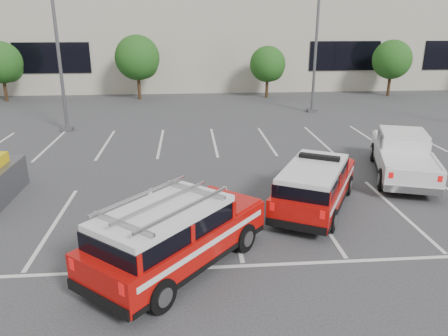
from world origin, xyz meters
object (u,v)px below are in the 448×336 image
at_px(tree_left, 3,64).
at_px(ladder_suv, 175,239).
at_px(light_pole_left, 56,34).
at_px(white_pickup, 402,159).
at_px(tree_mid_left, 139,59).
at_px(convention_building, 201,32).
at_px(tree_right, 393,61).
at_px(light_pole_mid, 317,31).
at_px(tree_mid_right, 269,65).
at_px(fire_chief_suv, 315,188).

distance_m(tree_left, ladder_suv, 28.18).
distance_m(light_pole_left, white_pickup, 17.95).
bearing_deg(ladder_suv, tree_mid_left, 138.22).
xyz_separation_m(convention_building, light_pole_left, (-8.18, -19.86, 0.47)).
xyz_separation_m(tree_left, light_pole_left, (6.91, -10.05, 2.41)).
distance_m(convention_building, tree_right, 17.96).
bearing_deg(ladder_suv, light_pole_mid, 105.98).
height_order(light_pole_left, light_pole_mid, same).
bearing_deg(tree_mid_right, tree_right, 0.00).
height_order(convention_building, ladder_suv, convention_building).
bearing_deg(tree_mid_left, convention_building, 62.60).
relative_size(convention_building, tree_mid_right, 15.04).
bearing_deg(white_pickup, tree_mid_left, 140.95).
xyz_separation_m(convention_building, tree_mid_left, (-5.09, -9.82, -1.68)).
distance_m(tree_mid_right, light_pole_mid, 6.88).
bearing_deg(white_pickup, fire_chief_suv, -128.26).
relative_size(tree_mid_right, light_pole_left, 0.39).
xyz_separation_m(tree_left, light_pole_mid, (21.91, -6.05, 2.41)).
bearing_deg(light_pole_left, fire_chief_suv, -47.00).
distance_m(convention_building, tree_mid_right, 11.20).
height_order(tree_left, light_pole_left, light_pole_left).
bearing_deg(convention_building, tree_left, -146.95).
relative_size(convention_building, tree_mid_left, 12.38).
bearing_deg(tree_mid_right, fire_chief_suv, -96.24).
relative_size(tree_left, light_pole_left, 0.43).
bearing_deg(tree_left, white_pickup, -40.39).
bearing_deg(tree_mid_right, light_pole_mid, -72.48).
distance_m(tree_left, tree_right, 30.00).
relative_size(tree_left, light_pole_mid, 0.43).
distance_m(tree_left, fire_chief_suv, 27.93).
bearing_deg(white_pickup, light_pole_left, 168.44).
height_order(tree_mid_right, light_pole_left, light_pole_left).
bearing_deg(convention_building, tree_mid_left, -117.40).
xyz_separation_m(light_pole_mid, ladder_suv, (-8.68, -18.76, -4.40)).
bearing_deg(convention_building, fire_chief_suv, -85.35).
height_order(tree_right, white_pickup, tree_right).
distance_m(fire_chief_suv, ladder_suv, 5.48).
bearing_deg(tree_mid_right, light_pole_left, -142.50).
xyz_separation_m(tree_mid_right, fire_chief_suv, (-2.36, -21.56, -1.80)).
height_order(tree_left, tree_mid_left, tree_mid_left).
bearing_deg(fire_chief_suv, tree_left, 157.56).
bearing_deg(convention_building, tree_mid_right, -63.43).
bearing_deg(tree_right, light_pole_left, -156.49).
bearing_deg(light_pole_mid, fire_chief_suv, -105.38).
relative_size(tree_right, light_pole_left, 0.43).
distance_m(tree_mid_left, light_pole_left, 10.73).
xyz_separation_m(light_pole_left, white_pickup, (15.07, -8.65, -4.51)).
relative_size(white_pickup, ladder_suv, 1.16).
height_order(tree_left, ladder_suv, tree_left).
relative_size(tree_mid_left, light_pole_mid, 0.47).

